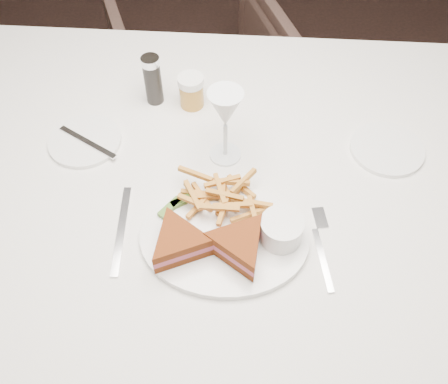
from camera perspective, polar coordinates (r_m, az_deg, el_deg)
ground at (r=1.77m, az=-0.82°, el=-9.59°), size 5.00×5.00×0.00m
table at (r=1.34m, az=0.01°, el=-9.44°), size 1.65×1.16×0.75m
chair_far at (r=2.01m, az=-2.67°, el=13.82°), size 0.75×0.73×0.62m
table_setting at (r=0.97m, az=-0.37°, el=-0.08°), size 0.82×0.62×0.18m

